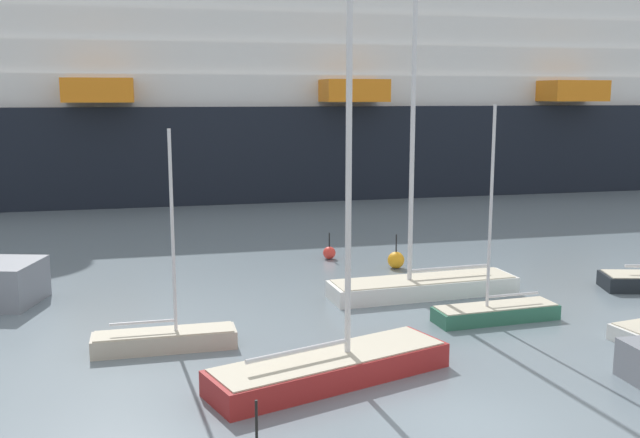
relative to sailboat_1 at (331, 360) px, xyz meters
name	(u,v)px	position (x,y,z in m)	size (l,w,h in m)	color
ground_plane	(471,429)	(2.46, -3.45, -0.58)	(600.00, 600.00, 0.00)	slate
sailboat_1	(331,360)	(0.00, 0.00, 0.00)	(6.93, 3.94, 12.70)	maroon
sailboat_3	(165,338)	(-4.29, 3.38, -0.21)	(4.24, 1.14, 6.55)	#BCB29E
sailboat_4	(423,280)	(5.31, 7.27, 0.04)	(7.32, 2.29, 13.27)	white
sailboat_5	(496,310)	(6.61, 3.83, -0.22)	(4.36, 1.49, 7.20)	#2D6B51
channel_buoy_1	(329,253)	(3.26, 14.01, -0.28)	(0.58, 0.58, 1.24)	red
channel_buoy_2	(396,260)	(5.69, 11.62, -0.20)	(0.74, 0.74, 1.51)	orange
cruise_ship	(321,93)	(8.79, 40.39, 7.06)	(121.83, 20.57, 23.71)	black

